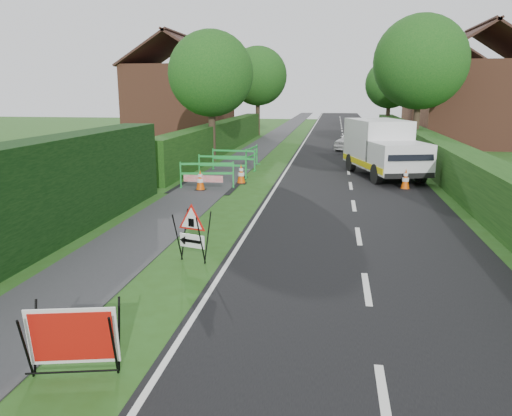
{
  "coord_description": "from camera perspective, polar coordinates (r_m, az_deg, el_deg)",
  "views": [
    {
      "loc": [
        1.81,
        -7.9,
        3.59
      ],
      "look_at": [
        0.11,
        2.96,
        1.02
      ],
      "focal_mm": 35.0,
      "sensor_mm": 36.0,
      "label": 1
    }
  ],
  "objects": [
    {
      "name": "ground",
      "position": [
        8.86,
        -3.72,
        -10.76
      ],
      "size": [
        120.0,
        120.0,
        0.0
      ],
      "primitive_type": "plane",
      "color": "#264D16",
      "rests_on": "ground"
    },
    {
      "name": "road_surface",
      "position": [
        43.05,
        9.89,
        8.2
      ],
      "size": [
        6.0,
        90.0,
        0.02
      ],
      "primitive_type": "cube",
      "color": "black",
      "rests_on": "ground"
    },
    {
      "name": "footpath",
      "position": [
        43.31,
        2.52,
        8.41
      ],
      "size": [
        2.0,
        90.0,
        0.02
      ],
      "primitive_type": "cube",
      "color": "#2D2D30",
      "rests_on": "ground"
    },
    {
      "name": "hedge_west_far",
      "position": [
        30.87,
        -3.93,
        6.46
      ],
      "size": [
        1.0,
        24.0,
        1.8
      ],
      "primitive_type": "cube",
      "color": "#14380F",
      "rests_on": "ground"
    },
    {
      "name": "hedge_east",
      "position": [
        24.62,
        19.83,
        4.0
      ],
      "size": [
        1.2,
        50.0,
        1.5
      ],
      "primitive_type": "cube",
      "color": "#14380F",
      "rests_on": "ground"
    },
    {
      "name": "house_west",
      "position": [
        39.7,
        -8.6,
        12.02
      ],
      "size": [
        7.5,
        7.4,
        7.88
      ],
      "color": "brown",
      "rests_on": "ground"
    },
    {
      "name": "house_east_a",
      "position": [
        37.06,
        23.72,
        11.01
      ],
      "size": [
        7.5,
        7.4,
        7.88
      ],
      "color": "brown",
      "rests_on": "ground"
    },
    {
      "name": "house_east_b",
      "position": [
        50.93,
        20.88,
        11.55
      ],
      "size": [
        7.5,
        7.4,
        7.88
      ],
      "color": "brown",
      "rests_on": "ground"
    },
    {
      "name": "tree_nw",
      "position": [
        26.69,
        -5.18,
        15.03
      ],
      "size": [
        4.4,
        4.4,
        6.7
      ],
      "color": "#2D2116",
      "rests_on": "ground"
    },
    {
      "name": "tree_ne",
      "position": [
        30.29,
        18.29,
        15.53
      ],
      "size": [
        5.2,
        5.2,
        7.79
      ],
      "color": "#2D2116",
      "rests_on": "ground"
    },
    {
      "name": "tree_fw",
      "position": [
        42.4,
        0.21,
        14.84
      ],
      "size": [
        4.8,
        4.8,
        7.24
      ],
      "color": "#2D2116",
      "rests_on": "ground"
    },
    {
      "name": "tree_fe",
      "position": [
        46.13,
        15.03,
        13.52
      ],
      "size": [
        4.2,
        4.2,
        6.33
      ],
      "color": "#2D2116",
      "rests_on": "ground"
    },
    {
      "name": "red_rect_sign",
      "position": [
        6.94,
        -20.2,
        -13.74
      ],
      "size": [
        1.23,
        0.9,
        0.95
      ],
      "rotation": [
        0.0,
        0.0,
        0.23
      ],
      "color": "black",
      "rests_on": "ground"
    },
    {
      "name": "triangle_sign",
      "position": [
        10.67,
        -7.5,
        -2.36
      ],
      "size": [
        0.92,
        0.92,
        1.09
      ],
      "rotation": [
        0.0,
        0.0,
        -0.29
      ],
      "color": "black",
      "rests_on": "ground"
    },
    {
      "name": "works_van",
      "position": [
        22.19,
        14.32,
        6.76
      ],
      "size": [
        3.39,
        5.59,
        2.39
      ],
      "rotation": [
        0.0,
        0.0,
        0.28
      ],
      "color": "silver",
      "rests_on": "ground"
    },
    {
      "name": "traffic_cone_0",
      "position": [
        19.53,
        16.72,
        3.18
      ],
      "size": [
        0.38,
        0.38,
        0.79
      ],
      "color": "black",
      "rests_on": "ground"
    },
    {
      "name": "traffic_cone_1",
      "position": [
        22.61,
        16.95,
        4.46
      ],
      "size": [
        0.38,
        0.38,
        0.79
      ],
      "color": "black",
      "rests_on": "ground"
    },
    {
      "name": "traffic_cone_2",
      "position": [
        23.5,
        16.93,
        4.77
      ],
      "size": [
        0.38,
        0.38,
        0.79
      ],
      "color": "black",
      "rests_on": "ground"
    },
    {
      "name": "traffic_cone_3",
      "position": [
        18.63,
        -6.39,
        3.2
      ],
      "size": [
        0.38,
        0.38,
        0.79
      ],
      "color": "black",
      "rests_on": "ground"
    },
    {
      "name": "traffic_cone_4",
      "position": [
        19.92,
        -1.71,
        3.92
      ],
      "size": [
        0.38,
        0.38,
        0.79
      ],
      "color": "black",
      "rests_on": "ground"
    },
    {
      "name": "ped_barrier_0",
      "position": [
        19.11,
        -5.63,
        4.19
      ],
      "size": [
        2.09,
        0.76,
        1.0
      ],
      "rotation": [
        0.0,
        0.0,
        0.2
      ],
      "color": "green",
      "rests_on": "ground"
    },
    {
      "name": "ped_barrier_1",
      "position": [
        21.18,
        -3.87,
        5.1
      ],
      "size": [
        2.07,
        0.42,
        1.0
      ],
      "rotation": [
        0.0,
        0.0,
        0.03
      ],
      "color": "green",
      "rests_on": "ground"
    },
    {
      "name": "ped_barrier_2",
      "position": [
        23.27,
        -2.57,
        5.85
      ],
      "size": [
        2.08,
        0.46,
        1.0
      ],
      "rotation": [
        0.0,
        0.0,
        -0.06
      ],
      "color": "green",
      "rests_on": "ground"
    },
    {
      "name": "ped_barrier_3",
      "position": [
        24.27,
        -0.49,
        6.16
      ],
      "size": [
        0.54,
        2.08,
        1.0
      ],
      "rotation": [
        0.0,
        0.0,
        1.48
      ],
      "color": "green",
      "rests_on": "ground"
    },
    {
      "name": "redwhite_plank",
      "position": [
        18.65,
        -6.02,
        1.99
      ],
      "size": [
        1.5,
        0.07,
        0.25
      ],
      "primitive_type": "cube",
      "rotation": [
        0.0,
        0.0,
        -0.02
      ],
      "color": "red",
      "rests_on": "ground"
    },
    {
      "name": "hatchback_car",
      "position": [
        32.27,
        11.19,
        7.69
      ],
      "size": [
        2.83,
        4.09,
        1.29
      ],
      "primitive_type": "imported",
      "rotation": [
        0.0,
        0.0,
        -0.38
      ],
      "color": "silver",
      "rests_on": "ground"
    }
  ]
}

